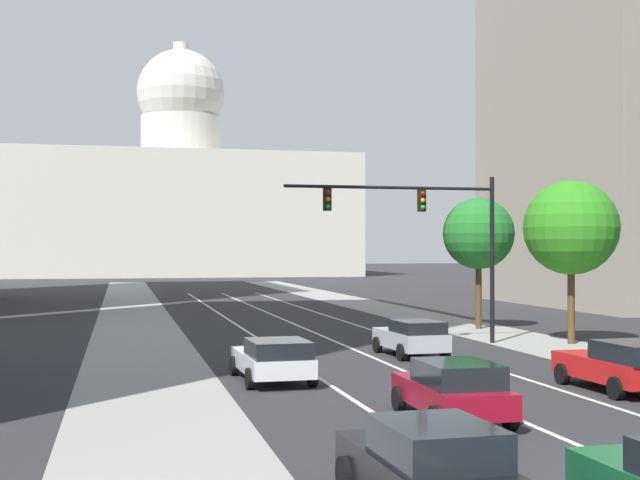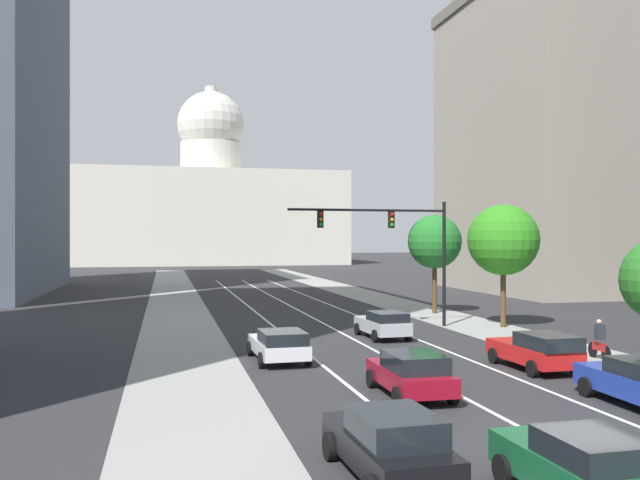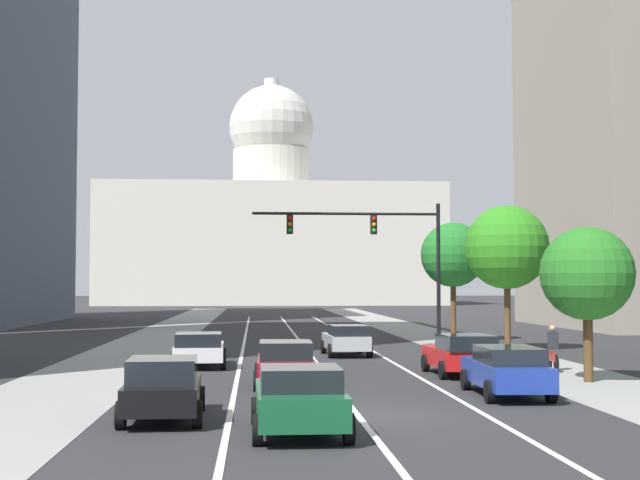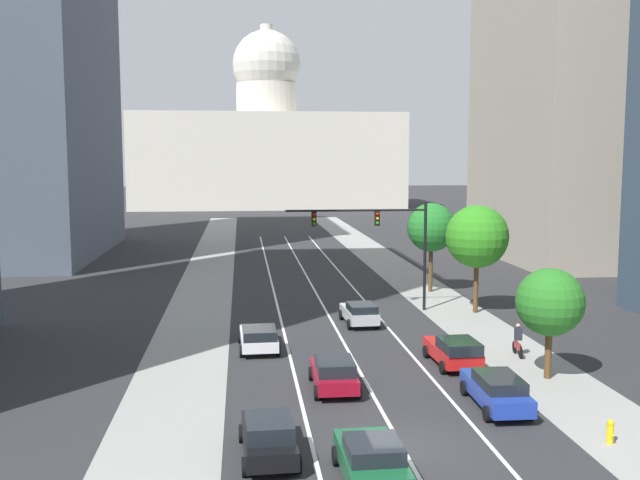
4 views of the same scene
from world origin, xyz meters
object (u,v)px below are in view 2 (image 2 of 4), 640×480
street_tree_far_right (503,240)px  street_tree_mid_right (435,242)px  car_red (537,350)px  car_green (588,468)px  car_silver (383,324)px  capitol_building (211,208)px  car_black (389,443)px  traffic_signal_mast (397,236)px  cyclist (600,340)px  car_crimson (411,373)px  car_white (279,344)px

street_tree_far_right → street_tree_mid_right: bearing=97.4°
car_red → car_green: size_ratio=1.03×
car_silver → street_tree_far_right: street_tree_far_right is taller
capitol_building → street_tree_mid_right: 100.06m
car_black → traffic_signal_mast: size_ratio=0.46×
capitol_building → car_silver: bearing=-89.2°
car_green → traffic_signal_mast: traffic_signal_mast is taller
car_red → street_tree_far_right: size_ratio=0.60×
street_tree_mid_right → cyclist: bearing=-90.7°
car_red → car_black: (-9.56, -10.07, -0.01)m
capitol_building → street_tree_mid_right: capitol_building is taller
capitol_building → car_crimson: 122.87m
car_silver → street_tree_far_right: size_ratio=0.57×
street_tree_mid_right → street_tree_far_right: 7.87m
capitol_building → car_white: 115.93m
car_silver → street_tree_far_right: 9.72m
cyclist → street_tree_far_right: street_tree_far_right is taller
car_white → traffic_signal_mast: size_ratio=0.47×
cyclist → traffic_signal_mast: bearing=27.1°
capitol_building → street_tree_far_right: capitol_building is taller
car_red → cyclist: cyclist is taller
capitol_building → car_green: size_ratio=12.99×
car_white → car_black: bearing=178.2°
street_tree_mid_right → car_crimson: bearing=-114.5°
cyclist → street_tree_mid_right: 18.88m
car_white → car_green: car_green is taller
car_white → cyclist: cyclist is taller
car_crimson → street_tree_mid_right: (10.45, 22.93, 4.19)m
car_crimson → car_green: car_green is taller
car_crimson → cyclist: 11.18m
car_crimson → street_tree_far_right: size_ratio=0.58×
car_silver → car_red: (3.18, -9.41, 0.04)m
traffic_signal_mast → cyclist: 13.53m
car_red → street_tree_mid_right: (4.08, 19.92, 4.17)m
car_silver → street_tree_far_right: bearing=-74.4°
car_silver → street_tree_far_right: (8.27, 2.71, 4.34)m
street_tree_mid_right → street_tree_far_right: street_tree_far_right is taller
car_crimson → car_green: 9.36m
street_tree_far_right → cyclist: bearing=-96.6°
capitol_building → car_crimson: size_ratio=13.21×
car_white → traffic_signal_mast: bearing=-44.4°
car_green → street_tree_far_right: 27.38m
street_tree_far_right → car_red: bearing=-112.8°
car_green → street_tree_far_right: (11.46, 24.49, 4.32)m
capitol_building → car_red: 119.96m
car_red → car_crimson: (-6.38, -3.01, -0.02)m
car_black → car_green: 3.93m
capitol_building → car_white: size_ratio=12.35×
street_tree_mid_right → car_black: bearing=-114.4°
car_white → street_tree_mid_right: street_tree_mid_right is taller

